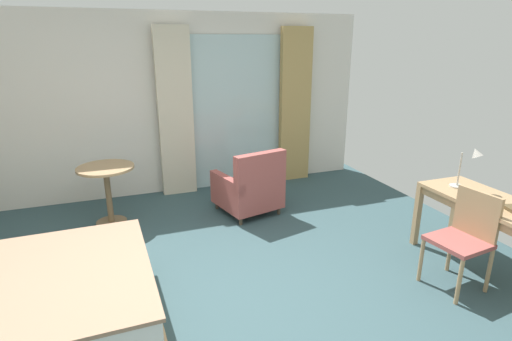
# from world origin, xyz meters

# --- Properties ---
(ground) EXTENTS (6.40, 6.62, 0.10)m
(ground) POSITION_xyz_m (0.00, 0.00, -0.05)
(ground) COLOR #334C51
(wall_back) EXTENTS (6.00, 0.12, 2.56)m
(wall_back) POSITION_xyz_m (0.00, 3.05, 1.28)
(wall_back) COLOR silver
(wall_back) RESTS_ON ground
(balcony_glass_door) EXTENTS (1.42, 0.02, 2.25)m
(balcony_glass_door) POSITION_xyz_m (1.03, 2.97, 1.13)
(balcony_glass_door) COLOR silver
(balcony_glass_door) RESTS_ON ground
(curtain_panel_left) EXTENTS (0.49, 0.10, 2.37)m
(curtain_panel_left) POSITION_xyz_m (0.10, 2.87, 1.18)
(curtain_panel_left) COLOR beige
(curtain_panel_left) RESTS_ON ground
(curtain_panel_right) EXTENTS (0.50, 0.10, 2.37)m
(curtain_panel_right) POSITION_xyz_m (1.96, 2.87, 1.18)
(curtain_panel_right) COLOR tan
(curtain_panel_right) RESTS_ON ground
(writing_desk) EXTENTS (0.60, 1.51, 0.73)m
(writing_desk) POSITION_xyz_m (2.51, -0.38, 0.64)
(writing_desk) COLOR tan
(writing_desk) RESTS_ON ground
(desk_chair) EXTENTS (0.48, 0.49, 0.90)m
(desk_chair) POSITION_xyz_m (2.09, -0.43, 0.51)
(desk_chair) COLOR #9E4C47
(desk_chair) RESTS_ON ground
(desk_lamp) EXTENTS (0.19, 0.26, 0.46)m
(desk_lamp) POSITION_xyz_m (2.53, 0.03, 1.01)
(desk_lamp) COLOR #B7B2A8
(desk_lamp) RESTS_ON writing_desk
(armchair_by_window) EXTENTS (0.85, 0.87, 0.87)m
(armchair_by_window) POSITION_xyz_m (0.82, 1.79, 0.34)
(armchair_by_window) COLOR #9E4C47
(armchair_by_window) RESTS_ON ground
(round_cafe_table) EXTENTS (0.67, 0.67, 0.73)m
(round_cafe_table) POSITION_xyz_m (-0.90, 2.10, 0.54)
(round_cafe_table) COLOR tan
(round_cafe_table) RESTS_ON ground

